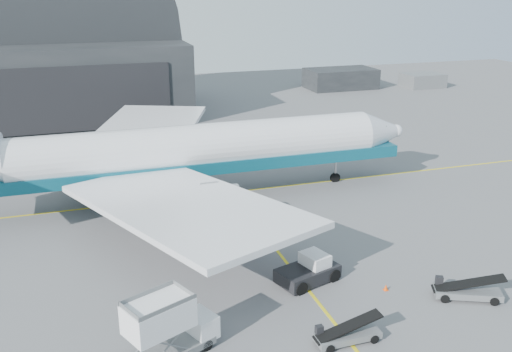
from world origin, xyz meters
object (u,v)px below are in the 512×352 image
object	(u,v)px
pushback_tug	(309,271)
belt_loader_b	(467,291)
airliner	(180,153)
catering_truck	(167,328)
belt_loader_a	(347,334)

from	to	relation	value
pushback_tug	belt_loader_b	distance (m)	11.25
airliner	pushback_tug	xyz separation A→B (m)	(5.92, -19.57, -4.20)
catering_truck	pushback_tug	distance (m)	13.12
airliner	belt_loader_b	distance (m)	30.06
catering_truck	pushback_tug	size ratio (longest dim) A/B	1.21
airliner	pushback_tug	distance (m)	20.87
belt_loader_a	pushback_tug	bearing A→B (deg)	83.55
airliner	pushback_tug	size ratio (longest dim) A/B	9.89
catering_truck	belt_loader_b	bearing A→B (deg)	-23.76
airliner	belt_loader_a	bearing A→B (deg)	-79.31
airliner	catering_truck	world-z (taller)	airliner
airliner	catering_truck	bearing A→B (deg)	-102.57
pushback_tug	belt_loader_b	xyz separation A→B (m)	(9.66, -5.76, -0.22)
catering_truck	belt_loader_a	world-z (taller)	catering_truck
pushback_tug	belt_loader_a	distance (m)	7.85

